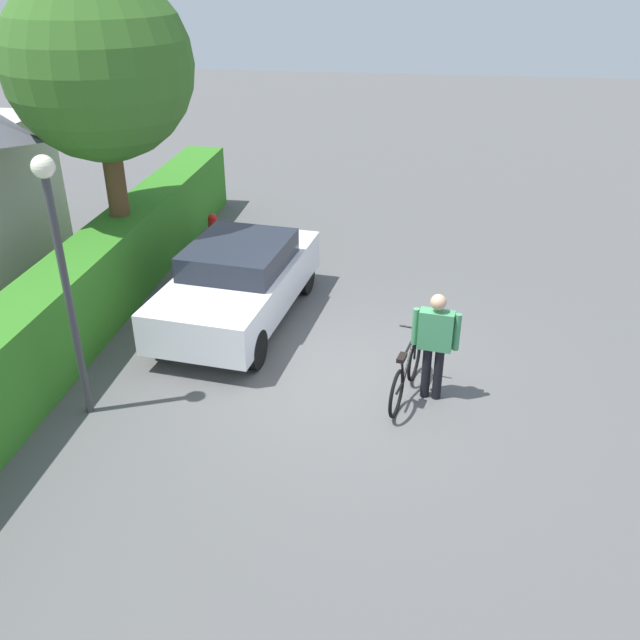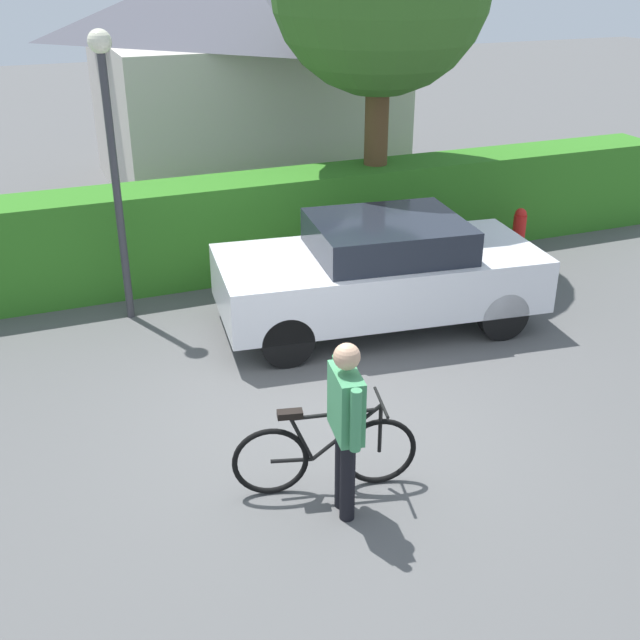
{
  "view_description": "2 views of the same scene",
  "coord_description": "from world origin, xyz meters",
  "px_view_note": "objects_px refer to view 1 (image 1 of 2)",
  "views": [
    {
      "loc": [
        -8.64,
        -0.89,
        5.65
      ],
      "look_at": [
        0.09,
        0.42,
        0.93
      ],
      "focal_mm": 38.57,
      "sensor_mm": 36.0,
      "label": 1
    },
    {
      "loc": [
        -2.46,
        -6.19,
        4.42
      ],
      "look_at": [
        0.35,
        0.91,
        0.78
      ],
      "focal_mm": 43.86,
      "sensor_mm": 36.0,
      "label": 2
    }
  ],
  "objects_px": {
    "street_lamp": "(60,253)",
    "person_rider": "(435,339)",
    "tree_kerbside": "(99,67)",
    "parked_car_near": "(239,281)",
    "bicycle": "(406,373)",
    "fire_hydrant": "(213,231)"
  },
  "relations": [
    {
      "from": "street_lamp",
      "to": "person_rider",
      "type": "bearing_deg",
      "value": -77.21
    },
    {
      "from": "person_rider",
      "to": "tree_kerbside",
      "type": "relative_size",
      "value": 0.29
    },
    {
      "from": "street_lamp",
      "to": "parked_car_near",
      "type": "bearing_deg",
      "value": -25.59
    },
    {
      "from": "street_lamp",
      "to": "tree_kerbside",
      "type": "height_order",
      "value": "tree_kerbside"
    },
    {
      "from": "bicycle",
      "to": "fire_hydrant",
      "type": "bearing_deg",
      "value": 40.73
    },
    {
      "from": "tree_kerbside",
      "to": "fire_hydrant",
      "type": "height_order",
      "value": "tree_kerbside"
    },
    {
      "from": "person_rider",
      "to": "tree_kerbside",
      "type": "xyz_separation_m",
      "value": [
        2.97,
        5.76,
        3.03
      ]
    },
    {
      "from": "bicycle",
      "to": "tree_kerbside",
      "type": "height_order",
      "value": "tree_kerbside"
    },
    {
      "from": "person_rider",
      "to": "tree_kerbside",
      "type": "distance_m",
      "value": 7.15
    },
    {
      "from": "person_rider",
      "to": "tree_kerbside",
      "type": "height_order",
      "value": "tree_kerbside"
    },
    {
      "from": "person_rider",
      "to": "street_lamp",
      "type": "bearing_deg",
      "value": 102.79
    },
    {
      "from": "parked_car_near",
      "to": "fire_hydrant",
      "type": "relative_size",
      "value": 5.19
    },
    {
      "from": "fire_hydrant",
      "to": "parked_car_near",
      "type": "bearing_deg",
      "value": -155.91
    },
    {
      "from": "parked_car_near",
      "to": "person_rider",
      "type": "height_order",
      "value": "person_rider"
    },
    {
      "from": "parked_car_near",
      "to": "fire_hydrant",
      "type": "bearing_deg",
      "value": 24.09
    },
    {
      "from": "parked_car_near",
      "to": "street_lamp",
      "type": "bearing_deg",
      "value": 154.41
    },
    {
      "from": "person_rider",
      "to": "parked_car_near",
      "type": "bearing_deg",
      "value": 60.06
    },
    {
      "from": "bicycle",
      "to": "street_lamp",
      "type": "xyz_separation_m",
      "value": [
        -1.04,
        4.33,
        2.01
      ]
    },
    {
      "from": "parked_car_near",
      "to": "street_lamp",
      "type": "height_order",
      "value": "street_lamp"
    },
    {
      "from": "bicycle",
      "to": "parked_car_near",
      "type": "bearing_deg",
      "value": 56.65
    },
    {
      "from": "bicycle",
      "to": "street_lamp",
      "type": "bearing_deg",
      "value": 103.47
    },
    {
      "from": "parked_car_near",
      "to": "bicycle",
      "type": "bearing_deg",
      "value": -123.35
    }
  ]
}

